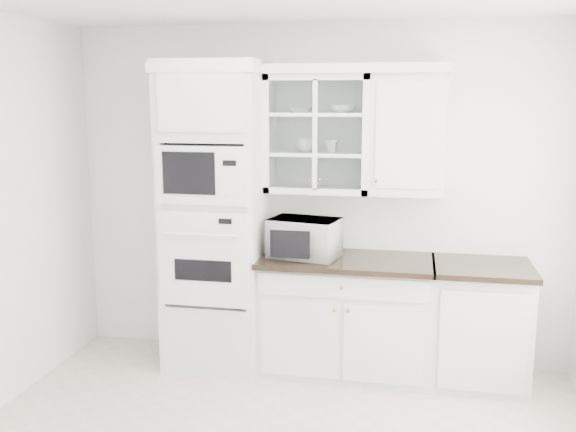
# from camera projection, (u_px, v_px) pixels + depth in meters

# --- Properties ---
(room_shell) EXTENTS (4.00, 3.50, 2.70)m
(room_shell) POSITION_uv_depth(u_px,v_px,m) (284.00, 156.00, 3.83)
(room_shell) COLOR white
(room_shell) RESTS_ON ground
(oven_column) EXTENTS (0.76, 0.68, 2.40)m
(oven_column) POSITION_uv_depth(u_px,v_px,m) (216.00, 217.00, 5.03)
(oven_column) COLOR silver
(oven_column) RESTS_ON ground
(base_cabinet_run) EXTENTS (1.32, 0.67, 0.92)m
(base_cabinet_run) POSITION_uv_depth(u_px,v_px,m) (346.00, 314.00, 4.99)
(base_cabinet_run) COLOR silver
(base_cabinet_run) RESTS_ON ground
(extra_base_cabinet) EXTENTS (0.72, 0.67, 0.92)m
(extra_base_cabinet) POSITION_uv_depth(u_px,v_px,m) (479.00, 323.00, 4.79)
(extra_base_cabinet) COLOR silver
(extra_base_cabinet) RESTS_ON ground
(upper_cabinet_glass) EXTENTS (0.80, 0.33, 0.90)m
(upper_cabinet_glass) POSITION_uv_depth(u_px,v_px,m) (318.00, 134.00, 4.92)
(upper_cabinet_glass) COLOR silver
(upper_cabinet_glass) RESTS_ON room_shell
(upper_cabinet_solid) EXTENTS (0.55, 0.33, 0.90)m
(upper_cabinet_solid) POSITION_uv_depth(u_px,v_px,m) (408.00, 135.00, 4.79)
(upper_cabinet_solid) COLOR silver
(upper_cabinet_solid) RESTS_ON room_shell
(crown_molding) EXTENTS (2.14, 0.38, 0.07)m
(crown_molding) POSITION_uv_depth(u_px,v_px,m) (305.00, 69.00, 4.83)
(crown_molding) COLOR silver
(crown_molding) RESTS_ON room_shell
(countertop_microwave) EXTENTS (0.58, 0.52, 0.30)m
(countertop_microwave) POSITION_uv_depth(u_px,v_px,m) (305.00, 237.00, 4.91)
(countertop_microwave) COLOR white
(countertop_microwave) RESTS_ON base_cabinet_run
(bowl_a) EXTENTS (0.23, 0.23, 0.05)m
(bowl_a) POSITION_uv_depth(u_px,v_px,m) (300.00, 110.00, 4.92)
(bowl_a) COLOR white
(bowl_a) RESTS_ON upper_cabinet_glass
(bowl_b) EXTENTS (0.25, 0.25, 0.06)m
(bowl_b) POSITION_uv_depth(u_px,v_px,m) (342.00, 109.00, 4.86)
(bowl_b) COLOR white
(bowl_b) RESTS_ON upper_cabinet_glass
(cup_a) EXTENTS (0.14, 0.14, 0.10)m
(cup_a) POSITION_uv_depth(u_px,v_px,m) (305.00, 145.00, 4.96)
(cup_a) COLOR white
(cup_a) RESTS_ON upper_cabinet_glass
(cup_b) EXTENTS (0.12, 0.12, 0.10)m
(cup_b) POSITION_uv_depth(u_px,v_px,m) (331.00, 146.00, 4.92)
(cup_b) COLOR white
(cup_b) RESTS_ON upper_cabinet_glass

